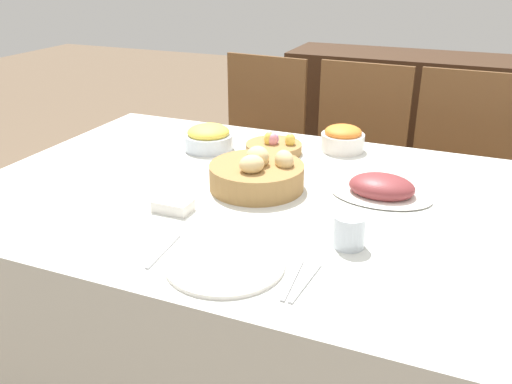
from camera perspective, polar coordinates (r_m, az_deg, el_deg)
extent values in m
cube|color=silver|center=(1.78, 2.04, -11.13)|extent=(1.83, 1.17, 0.73)
cylinder|color=brown|center=(2.44, 3.56, -4.68)|extent=(0.03, 0.03, 0.44)
cylinder|color=brown|center=(2.35, 12.45, -6.46)|extent=(0.03, 0.03, 0.44)
cylinder|color=brown|center=(2.77, 6.50, -1.18)|extent=(0.03, 0.03, 0.44)
cylinder|color=brown|center=(2.69, 14.34, -2.61)|extent=(0.03, 0.03, 0.44)
cube|color=brown|center=(2.46, 9.56, 1.11)|extent=(0.44, 0.44, 0.02)
cube|color=brown|center=(2.56, 11.19, 7.87)|extent=(0.42, 0.03, 0.48)
cylinder|color=brown|center=(2.36, 14.05, -6.59)|extent=(0.03, 0.03, 0.44)
cylinder|color=brown|center=(2.34, 23.46, -8.22)|extent=(0.03, 0.03, 0.44)
cylinder|color=brown|center=(2.70, 15.66, -2.71)|extent=(0.03, 0.03, 0.44)
cylinder|color=brown|center=(2.68, 23.82, -4.10)|extent=(0.03, 0.03, 0.44)
cube|color=brown|center=(2.41, 19.99, -0.53)|extent=(0.43, 0.43, 0.02)
cube|color=brown|center=(2.52, 21.24, 6.42)|extent=(0.42, 0.03, 0.48)
cylinder|color=brown|center=(2.64, -6.74, -2.53)|extent=(0.03, 0.03, 0.44)
cylinder|color=brown|center=(2.46, 0.76, -4.44)|extent=(0.03, 0.03, 0.44)
cylinder|color=brown|center=(2.93, -2.47, 0.42)|extent=(0.03, 0.03, 0.44)
cylinder|color=brown|center=(2.77, 4.46, -1.08)|extent=(0.03, 0.03, 0.44)
cube|color=brown|center=(2.60, -1.03, 2.74)|extent=(0.46, 0.46, 0.02)
cube|color=brown|center=(2.69, 1.03, 9.09)|extent=(0.42, 0.06, 0.48)
cube|color=#3D2616|center=(3.19, 16.58, 5.72)|extent=(1.45, 0.44, 0.89)
cylinder|color=#9E7542|center=(1.63, 0.06, 1.67)|extent=(0.29, 0.29, 0.07)
ellipsoid|color=#E0C184|center=(1.61, 0.21, 3.78)|extent=(0.09, 0.09, 0.06)
ellipsoid|color=#E0C184|center=(1.56, -0.45, 2.94)|extent=(0.10, 0.10, 0.05)
ellipsoid|color=#E0C184|center=(1.61, 2.86, 3.40)|extent=(0.09, 0.09, 0.06)
ellipsoid|color=#E0C184|center=(1.64, 0.15, 3.91)|extent=(0.08, 0.08, 0.05)
ellipsoid|color=#E0C184|center=(1.61, 0.13, 3.42)|extent=(0.08, 0.07, 0.04)
cylinder|color=#9E7542|center=(1.93, 1.88, 4.63)|extent=(0.20, 0.20, 0.03)
ellipsoid|color=#B27AD1|center=(1.92, 1.89, 5.56)|extent=(0.03, 0.03, 0.04)
ellipsoid|color=#B27AD1|center=(1.94, 1.47, 5.73)|extent=(0.04, 0.04, 0.05)
ellipsoid|color=#F4D151|center=(1.91, 3.62, 5.49)|extent=(0.04, 0.04, 0.05)
ellipsoid|color=pink|center=(1.91, 1.76, 5.52)|extent=(0.04, 0.04, 0.05)
ellipsoid|color=#F4D151|center=(1.92, 1.42, 5.63)|extent=(0.04, 0.04, 0.05)
ellipsoid|color=silver|center=(1.63, 13.01, -0.24)|extent=(0.30, 0.21, 0.01)
ellipsoid|color=brown|center=(1.62, 13.09, 0.55)|extent=(0.19, 0.14, 0.07)
cylinder|color=silver|center=(1.98, 9.09, 5.21)|extent=(0.16, 0.16, 0.06)
ellipsoid|color=orange|center=(1.97, 9.16, 6.28)|extent=(0.13, 0.13, 0.05)
cylinder|color=silver|center=(1.97, -5.00, 5.29)|extent=(0.18, 0.18, 0.06)
ellipsoid|color=#F4DB4C|center=(1.96, -5.03, 6.32)|extent=(0.15, 0.15, 0.05)
cylinder|color=silver|center=(1.24, -3.28, -7.53)|extent=(0.27, 0.27, 0.01)
cube|color=#B7B7BC|center=(1.32, -9.70, -6.12)|extent=(0.02, 0.17, 0.00)
cube|color=#B7B7BC|center=(1.19, 3.86, -9.19)|extent=(0.02, 0.17, 0.00)
cube|color=#B7B7BC|center=(1.19, 5.25, -9.48)|extent=(0.02, 0.17, 0.00)
cylinder|color=silver|center=(1.32, 9.78, -4.07)|extent=(0.08, 0.08, 0.08)
cube|color=silver|center=(1.51, -8.73, -1.43)|extent=(0.10, 0.06, 0.03)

